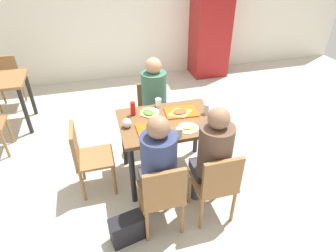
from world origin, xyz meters
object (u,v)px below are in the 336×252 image
paper_plate_center (150,112)px  soda_can (206,109)px  pizza_slice_d (188,126)px  background_chair_far (7,78)px  chair_near_left (162,194)px  person_in_red (158,164)px  person_in_brown_jacket (213,154)px  person_far_side (155,98)px  chair_left_end (86,155)px  pizza_slice_a (155,126)px  condiment_bottle (133,109)px  pizza_slice_c (148,113)px  drink_fridge (210,29)px  pizza_slice_b (180,112)px  plastic_cup_a (158,103)px  paper_plate_near_edge (188,128)px  handbag (127,229)px  tray_red_far (181,112)px  tray_red_near (154,129)px  chair_near_right (217,183)px  main_table (168,129)px  foil_bundle (127,123)px  plastic_cup_b (179,132)px  chair_far_side (153,109)px

paper_plate_center → soda_can: bearing=-17.5°
pizza_slice_d → background_chair_far: 3.50m
paper_plate_center → background_chair_far: size_ratio=0.26×
chair_near_left → person_in_red: person_in_red is taller
person_in_brown_jacket → background_chair_far: person_in_brown_jacket is taller
pizza_slice_d → person_far_side: bearing=100.7°
chair_left_end → pizza_slice_a: (0.74, -0.12, 0.31)m
paper_plate_center → condiment_bottle: bearing=180.0°
pizza_slice_c → soda_can: 0.65m
pizza_slice_c → drink_fridge: size_ratio=0.13×
drink_fridge → person_far_side: bearing=-126.9°
pizza_slice_b → plastic_cup_a: (-0.19, 0.23, 0.03)m
condiment_bottle → plastic_cup_a: bearing=19.9°
person_in_red → paper_plate_near_edge: person_in_red is taller
paper_plate_near_edge → handbag: paper_plate_near_edge is taller
tray_red_far → tray_red_near: bearing=-146.1°
chair_near_right → pizza_slice_a: bearing=124.1°
main_table → pizza_slice_a: 0.25m
tray_red_near → foil_bundle: size_ratio=3.60×
tray_red_far → plastic_cup_b: (-0.16, -0.44, 0.04)m
main_table → person_in_red: person_in_red is taller
drink_fridge → soda_can: bearing=-113.3°
tray_red_far → background_chair_far: bearing=135.1°
chair_far_side → soda_can: 0.94m
pizza_slice_c → tray_red_far: bearing=-11.1°
condiment_bottle → person_in_brown_jacket: bearing=-53.9°
soda_can → drink_fridge: size_ratio=0.06×
pizza_slice_a → chair_left_end: bearing=170.7°
person_in_brown_jacket → tray_red_near: bearing=132.5°
pizza_slice_a → pizza_slice_c: (-0.01, 0.31, -0.01)m
person_in_red → paper_plate_near_edge: size_ratio=5.70×
drink_fridge → chair_left_end: bearing=-132.2°
chair_near_right → person_far_side: bearing=100.8°
tray_red_near → pizza_slice_a: 0.03m
plastic_cup_b → tray_red_near: bearing=137.9°
handbag → background_chair_far: background_chair_far is taller
pizza_slice_b → pizza_slice_d: size_ratio=1.07×
plastic_cup_b → foil_bundle: same height
person_in_brown_jacket → plastic_cup_b: 0.40m
chair_near_right → chair_left_end: bearing=147.0°
paper_plate_center → soda_can: size_ratio=1.80×
pizza_slice_d → pizza_slice_c: bearing=130.8°
main_table → pizza_slice_c: bearing=133.8°
person_in_brown_jacket → plastic_cup_a: bearing=107.0°
person_in_brown_jacket → pizza_slice_c: bearing=118.6°
soda_can → background_chair_far: bearing=137.0°
tray_red_far → soda_can: size_ratio=2.95×
person_far_side → handbag: bearing=-113.5°
chair_near_right → condiment_bottle: (-0.61, 0.98, 0.37)m
chair_near_right → tray_red_far: size_ratio=2.35×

